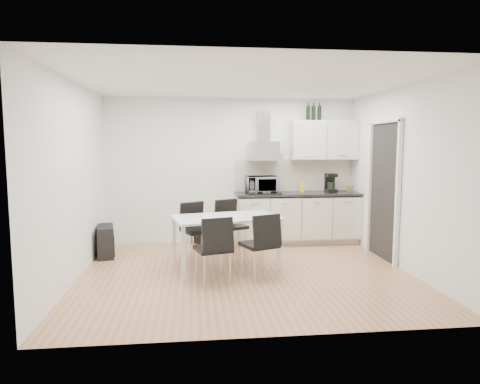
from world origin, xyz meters
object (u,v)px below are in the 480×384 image
object	(u,v)px
dining_table	(226,222)
guitar_amp	(105,241)
floor_speaker	(197,235)
chair_far_left	(198,231)
chair_near_left	(213,250)
kitchenette	(299,197)
chair_far_right	(232,227)
chair_near_right	(259,245)

from	to	relation	value
dining_table	guitar_amp	xyz separation A→B (m)	(-1.86, 0.84, -0.43)
guitar_amp	floor_speaker	xyz separation A→B (m)	(1.46, 0.77, -0.11)
chair_far_left	chair_near_left	size ratio (longest dim) A/B	1.00
kitchenette	chair_far_right	size ratio (longest dim) A/B	2.86
dining_table	chair_near_right	distance (m)	0.70
dining_table	chair_near_right	world-z (taller)	chair_near_right
kitchenette	guitar_amp	world-z (taller)	kitchenette
dining_table	chair_near_right	bearing A→B (deg)	-63.87
chair_far_left	floor_speaker	bearing A→B (deg)	-117.74
floor_speaker	chair_far_right	bearing A→B (deg)	-31.99
chair_far_left	chair_near_right	size ratio (longest dim) A/B	1.00
chair_near_right	chair_far_right	bearing A→B (deg)	79.25
guitar_amp	chair_far_left	bearing A→B (deg)	-24.34
chair_far_right	chair_near_right	bearing A→B (deg)	76.56
chair_far_right	chair_near_left	distance (m)	1.49
chair_far_right	guitar_amp	xyz separation A→B (m)	(-2.01, 0.07, -0.19)
kitchenette	chair_far_left	size ratio (longest dim) A/B	2.86
dining_table	chair_near_left	distance (m)	0.75
kitchenette	chair_near_right	world-z (taller)	kitchenette
kitchenette	dining_table	size ratio (longest dim) A/B	1.56
dining_table	chair_near_left	xyz separation A→B (m)	(-0.22, -0.67, -0.23)
chair_near_left	guitar_amp	world-z (taller)	chair_near_left
kitchenette	floor_speaker	xyz separation A→B (m)	(-1.83, 0.17, -0.69)
chair_far_right	chair_near_right	world-z (taller)	same
chair_far_right	chair_near_left	bearing A→B (deg)	51.04
chair_far_right	guitar_amp	size ratio (longest dim) A/B	1.40
kitchenette	chair_far_left	xyz separation A→B (m)	(-1.83, -0.94, -0.39)
chair_near_left	chair_near_right	world-z (taller)	same
floor_speaker	guitar_amp	bearing A→B (deg)	-127.16
chair_near_left	floor_speaker	xyz separation A→B (m)	(-0.17, 2.28, -0.30)
dining_table	guitar_amp	bearing A→B (deg)	144.05
chair_near_right	floor_speaker	size ratio (longest dim) A/B	3.21
chair_far_left	guitar_amp	size ratio (longest dim) A/B	1.40
kitchenette	chair_far_left	world-z (taller)	kitchenette
floor_speaker	kitchenette	bearing A→B (deg)	19.80
chair_far_left	chair_near_left	bearing A→B (deg)	71.17
chair_far_left	floor_speaker	size ratio (longest dim) A/B	3.21
guitar_amp	kitchenette	bearing A→B (deg)	-0.95
kitchenette	floor_speaker	distance (m)	1.96
chair_near_left	floor_speaker	distance (m)	2.31
kitchenette	dining_table	bearing A→B (deg)	-134.68
dining_table	floor_speaker	bearing A→B (deg)	92.13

